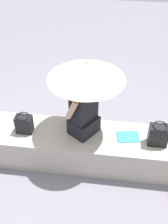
{
  "coord_description": "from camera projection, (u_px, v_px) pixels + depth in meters",
  "views": [
    {
      "loc": [
        0.34,
        -2.6,
        2.94
      ],
      "look_at": [
        -0.01,
        0.03,
        0.8
      ],
      "focal_mm": 44.93,
      "sensor_mm": 36.0,
      "label": 1
    }
  ],
  "objects": [
    {
      "name": "ground_plane",
      "position": [
        84.0,
        158.0,
        3.88
      ],
      "size": [
        14.0,
        14.0,
        0.0
      ],
      "primitive_type": "plane",
      "color": "slate"
    },
    {
      "name": "stone_bench",
      "position": [
        84.0,
        147.0,
        3.74
      ],
      "size": [
        2.76,
        0.64,
        0.45
      ],
      "primitive_type": "cube",
      "color": "#A8A093",
      "rests_on": "ground"
    },
    {
      "name": "person_seated",
      "position": [
        84.0,
        108.0,
        3.4
      ],
      "size": [
        0.43,
        0.5,
        0.9
      ],
      "color": "black",
      "rests_on": "stone_bench"
    },
    {
      "name": "parasol",
      "position": [
        86.0,
        71.0,
        3.15
      ],
      "size": [
        0.91,
        0.91,
        1.0
      ],
      "color": "#B7B7BC",
      "rests_on": "stone_bench"
    },
    {
      "name": "handbag_black",
      "position": [
        158.0,
        135.0,
        3.39
      ],
      "size": [
        0.23,
        0.17,
        0.3
      ],
      "color": "black",
      "rests_on": "stone_bench"
    },
    {
      "name": "tote_bag_canvas",
      "position": [
        24.0,
        124.0,
        3.57
      ],
      "size": [
        0.21,
        0.16,
        0.26
      ],
      "color": "black",
      "rests_on": "stone_bench"
    },
    {
      "name": "magazine",
      "position": [
        128.0,
        137.0,
        3.56
      ],
      "size": [
        0.31,
        0.24,
        0.01
      ],
      "primitive_type": "cube",
      "rotation": [
        0.0,
        0.0,
        0.16
      ],
      "color": "#339ED1",
      "rests_on": "stone_bench"
    }
  ]
}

